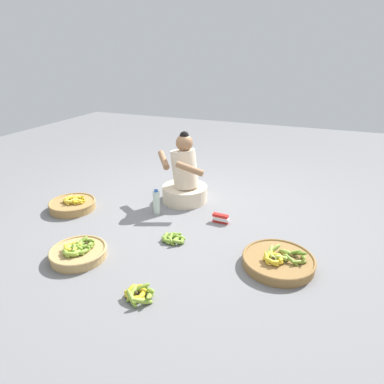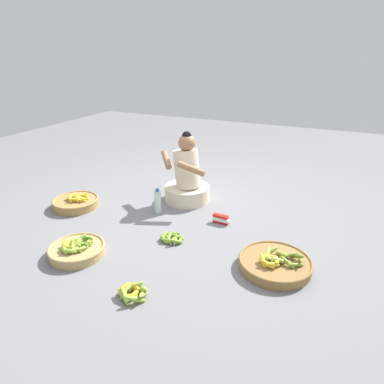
{
  "view_description": "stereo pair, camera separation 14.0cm",
  "coord_description": "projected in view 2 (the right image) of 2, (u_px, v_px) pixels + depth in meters",
  "views": [
    {
      "loc": [
        1.11,
        -3.0,
        1.63
      ],
      "look_at": [
        0.0,
        -0.2,
        0.35
      ],
      "focal_mm": 31.36,
      "sensor_mm": 36.0,
      "label": 1
    },
    {
      "loc": [
        1.24,
        -2.95,
        1.63
      ],
      "look_at": [
        0.0,
        -0.2,
        0.35
      ],
      "focal_mm": 31.36,
      "sensor_mm": 36.0,
      "label": 2
    }
  ],
  "objects": [
    {
      "name": "vendor_woman_front",
      "position": [
        187.0,
        179.0,
        3.83
      ],
      "size": [
        0.67,
        0.53,
        0.82
      ],
      "color": "beige",
      "rests_on": "ground"
    },
    {
      "name": "loose_bananas_back_left",
      "position": [
        172.0,
        238.0,
        3.09
      ],
      "size": [
        0.25,
        0.2,
        0.09
      ],
      "color": "olive",
      "rests_on": "ground"
    },
    {
      "name": "packet_carton_stack",
      "position": [
        221.0,
        219.0,
        3.4
      ],
      "size": [
        0.18,
        0.07,
        0.09
      ],
      "color": "red",
      "rests_on": "ground"
    },
    {
      "name": "ground_plane",
      "position": [
        200.0,
        215.0,
        3.58
      ],
      "size": [
        10.0,
        10.0,
        0.0
      ],
      "primitive_type": "plane",
      "color": "slate"
    },
    {
      "name": "banana_basket_near_bicycle",
      "position": [
        275.0,
        263.0,
        2.69
      ],
      "size": [
        0.59,
        0.59,
        0.16
      ],
      "color": "olive",
      "rests_on": "ground"
    },
    {
      "name": "loose_bananas_back_center",
      "position": [
        132.0,
        292.0,
        2.4
      ],
      "size": [
        0.25,
        0.23,
        0.1
      ],
      "color": "gold",
      "rests_on": "ground"
    },
    {
      "name": "banana_basket_mid_right",
      "position": [
        76.0,
        202.0,
        3.76
      ],
      "size": [
        0.5,
        0.5,
        0.16
      ],
      "color": "#A87F47",
      "rests_on": "ground"
    },
    {
      "name": "banana_basket_mid_left",
      "position": [
        77.0,
        249.0,
        2.87
      ],
      "size": [
        0.48,
        0.48,
        0.15
      ],
      "color": "tan",
      "rests_on": "ground"
    },
    {
      "name": "water_bottle",
      "position": [
        158.0,
        202.0,
        3.6
      ],
      "size": [
        0.07,
        0.07,
        0.28
      ],
      "color": "silver",
      "rests_on": "ground"
    }
  ]
}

